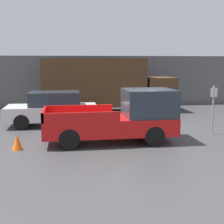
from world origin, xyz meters
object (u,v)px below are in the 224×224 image
at_px(pickup_truck, 122,118).
at_px(car, 53,108).
at_px(parking_sign, 213,107).
at_px(delivery_truck, 103,84).
at_px(traffic_cone, 17,142).

bearing_deg(pickup_truck, car, 127.83).
height_order(pickup_truck, parking_sign, parking_sign).
bearing_deg(pickup_truck, delivery_truck, 88.64).
bearing_deg(delivery_truck, car, -128.59).
bearing_deg(parking_sign, pickup_truck, -171.59).
relative_size(delivery_truck, traffic_cone, 14.39).
relative_size(pickup_truck, delivery_truck, 0.62).
distance_m(pickup_truck, car, 4.70).
height_order(delivery_truck, traffic_cone, delivery_truck).
bearing_deg(car, pickup_truck, -52.17).
height_order(car, traffic_cone, car).
bearing_deg(parking_sign, delivery_truck, 120.31).
xyz_separation_m(parking_sign, traffic_cone, (-8.27, -1.27, -0.95)).
xyz_separation_m(pickup_truck, car, (-2.88, 3.71, -0.11)).
bearing_deg(pickup_truck, parking_sign, 8.41).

